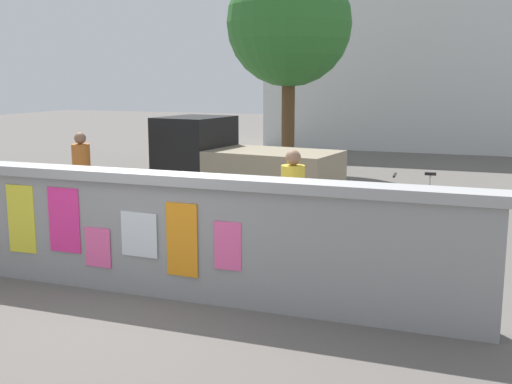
{
  "coord_description": "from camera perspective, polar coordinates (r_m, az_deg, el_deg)",
  "views": [
    {
      "loc": [
        3.79,
        -6.54,
        2.61
      ],
      "look_at": [
        0.69,
        1.75,
        1.01
      ],
      "focal_mm": 44.25,
      "sensor_mm": 36.0,
      "label": 1
    }
  ],
  "objects": [
    {
      "name": "tree_roadside",
      "position": [
        17.81,
        3.0,
        14.9
      ],
      "size": [
        3.43,
        3.43,
        5.81
      ],
      "color": "brown",
      "rests_on": "ground"
    },
    {
      "name": "bicycle_near",
      "position": [
        11.81,
        14.63,
        -1.08
      ],
      "size": [
        1.71,
        0.44,
        0.95
      ],
      "color": "black",
      "rests_on": "ground"
    },
    {
      "name": "motorcycle",
      "position": [
        9.94,
        -13.32,
        -2.54
      ],
      "size": [
        1.88,
        0.67,
        0.87
      ],
      "color": "black",
      "rests_on": "ground"
    },
    {
      "name": "poster_wall",
      "position": [
        7.78,
        -9.41,
        -3.55
      ],
      "size": [
        8.19,
        0.42,
        1.51
      ],
      "color": "gray",
      "rests_on": "ground"
    },
    {
      "name": "person_walking",
      "position": [
        12.35,
        -15.5,
        2.29
      ],
      "size": [
        0.35,
        0.35,
        1.62
      ],
      "color": "#338CBF",
      "rests_on": "ground"
    },
    {
      "name": "building_background",
      "position": [
        25.22,
        15.51,
        12.61
      ],
      "size": [
        12.13,
        4.7,
        7.6
      ],
      "color": "silver",
      "rests_on": "ground"
    },
    {
      "name": "person_bystander",
      "position": [
        9.0,
        3.34,
        -0.19
      ],
      "size": [
        0.44,
        0.44,
        1.62
      ],
      "color": "#BF6626",
      "rests_on": "ground"
    },
    {
      "name": "auto_rickshaw_truck",
      "position": [
        12.47,
        -1.7,
        2.33
      ],
      "size": [
        3.76,
        1.95,
        1.85
      ],
      "color": "black",
      "rests_on": "ground"
    },
    {
      "name": "ground",
      "position": [
        15.25,
        5.82,
        0.31
      ],
      "size": [
        60.0,
        60.0,
        0.0
      ],
      "primitive_type": "plane",
      "color": "#605B56"
    }
  ]
}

